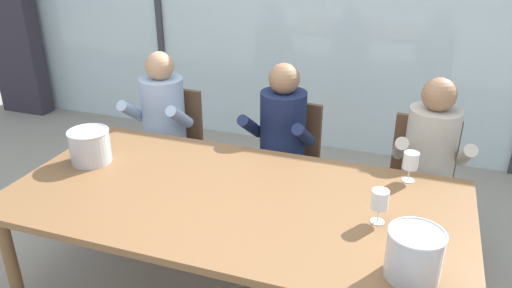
% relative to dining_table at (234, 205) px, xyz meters
% --- Properties ---
extents(ground, '(14.00, 14.00, 0.00)m').
position_rel_dining_table_xyz_m(ground, '(0.00, 1.00, -0.67)').
color(ground, '#9E9384').
extents(window_glass_panel, '(7.62, 0.03, 2.60)m').
position_rel_dining_table_xyz_m(window_glass_panel, '(0.00, 2.34, 0.63)').
color(window_glass_panel, silver).
rests_on(window_glass_panel, ground).
extents(window_mullion_left, '(0.06, 0.06, 2.60)m').
position_rel_dining_table_xyz_m(window_mullion_left, '(-1.72, 2.32, 0.63)').
color(window_mullion_left, '#38383D').
rests_on(window_mullion_left, ground).
extents(hillside_vineyard, '(13.62, 2.40, 1.70)m').
position_rel_dining_table_xyz_m(hillside_vineyard, '(0.00, 5.62, 0.18)').
color(hillside_vineyard, '#568942').
rests_on(hillside_vineyard, ground).
extents(dining_table, '(2.42, 1.19, 0.73)m').
position_rel_dining_table_xyz_m(dining_table, '(0.00, 0.00, 0.00)').
color(dining_table, brown).
rests_on(dining_table, ground).
extents(chair_near_curtain, '(0.46, 0.46, 0.88)m').
position_rel_dining_table_xyz_m(chair_near_curtain, '(-0.92, 1.00, -0.16)').
color(chair_near_curtain, brown).
rests_on(chair_near_curtain, ground).
extents(chair_left_of_center, '(0.49, 0.49, 0.88)m').
position_rel_dining_table_xyz_m(chair_left_of_center, '(0.01, 1.02, -0.16)').
color(chair_left_of_center, brown).
rests_on(chair_left_of_center, ground).
extents(chair_center, '(0.46, 0.46, 0.88)m').
position_rel_dining_table_xyz_m(chair_center, '(0.93, 1.01, -0.16)').
color(chair_center, brown).
rests_on(chair_center, ground).
extents(person_pale_blue_shirt, '(0.48, 0.62, 1.20)m').
position_rel_dining_table_xyz_m(person_pale_blue_shirt, '(-0.94, 0.87, 0.02)').
color(person_pale_blue_shirt, '#9EB2D1').
rests_on(person_pale_blue_shirt, ground).
extents(person_navy_polo, '(0.48, 0.63, 1.20)m').
position_rel_dining_table_xyz_m(person_navy_polo, '(-0.02, 0.87, 0.02)').
color(person_navy_polo, '#192347').
rests_on(person_navy_polo, ground).
extents(person_beige_jumper, '(0.48, 0.63, 1.20)m').
position_rel_dining_table_xyz_m(person_beige_jumper, '(0.97, 0.87, 0.02)').
color(person_beige_jumper, '#B7AD9E').
rests_on(person_beige_jumper, ground).
extents(ice_bucket_primary, '(0.23, 0.23, 0.21)m').
position_rel_dining_table_xyz_m(ice_bucket_primary, '(0.92, -0.35, 0.17)').
color(ice_bucket_primary, '#B7B7BC').
rests_on(ice_bucket_primary, dining_table).
extents(ice_bucket_secondary, '(0.25, 0.25, 0.20)m').
position_rel_dining_table_xyz_m(ice_bucket_secondary, '(-0.96, 0.09, 0.16)').
color(ice_bucket_secondary, '#B7B7BC').
rests_on(ice_bucket_secondary, dining_table).
extents(wine_glass_by_left_taster, '(0.08, 0.08, 0.17)m').
position_rel_dining_table_xyz_m(wine_glass_by_left_taster, '(0.75, -0.00, 0.18)').
color(wine_glass_by_left_taster, silver).
rests_on(wine_glass_by_left_taster, dining_table).
extents(wine_glass_near_bucket, '(0.08, 0.08, 0.17)m').
position_rel_dining_table_xyz_m(wine_glass_near_bucket, '(0.86, 0.48, 0.18)').
color(wine_glass_near_bucket, silver).
rests_on(wine_glass_near_bucket, dining_table).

